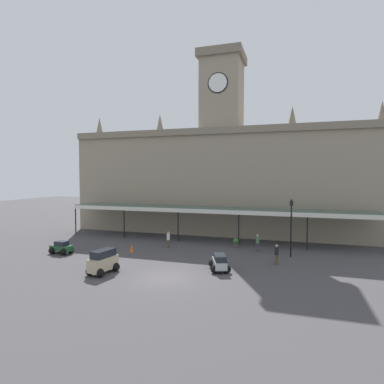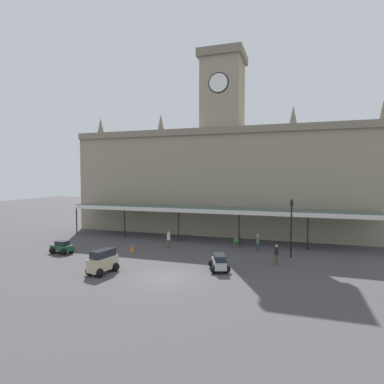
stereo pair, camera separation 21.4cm
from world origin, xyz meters
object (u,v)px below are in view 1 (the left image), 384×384
object	(u,v)px
car_silver_estate	(220,263)
car_beige_van	(103,263)
pedestrian_crossing_forecourt	(168,239)
victorian_lamppost	(291,221)
planter_by_canopy	(236,243)
pedestrian_near_entrance	(257,242)
car_green_sedan	(61,248)
traffic_cone	(132,248)
pedestrian_beside_cars	(277,254)

from	to	relation	value
car_silver_estate	car_beige_van	distance (m)	8.80
pedestrian_crossing_forecourt	victorian_lamppost	world-z (taller)	victorian_lamppost
car_beige_van	planter_by_canopy	size ratio (longest dim) A/B	2.63
pedestrian_near_entrance	planter_by_canopy	size ratio (longest dim) A/B	1.74
pedestrian_crossing_forecourt	pedestrian_near_entrance	world-z (taller)	same
car_green_sedan	traffic_cone	distance (m)	6.50
pedestrian_beside_cars	pedestrian_near_entrance	xyz separation A→B (m)	(-1.97, 4.03, 0.00)
pedestrian_crossing_forecourt	pedestrian_near_entrance	xyz separation A→B (m)	(8.72, 1.15, 0.00)
car_green_sedan	pedestrian_beside_cars	xyz separation A→B (m)	(19.37, 2.28, 0.41)
car_silver_estate	victorian_lamppost	xyz separation A→B (m)	(5.21, 5.80, 2.65)
planter_by_canopy	traffic_cone	bearing A→B (deg)	-152.31
car_silver_estate	planter_by_canopy	world-z (taller)	car_silver_estate
pedestrian_near_entrance	pedestrian_crossing_forecourt	bearing A→B (deg)	-172.50
traffic_cone	planter_by_canopy	size ratio (longest dim) A/B	0.77
car_green_sedan	traffic_cone	world-z (taller)	car_green_sedan
pedestrian_beside_cars	victorian_lamppost	xyz separation A→B (m)	(1.10, 2.84, 2.30)
victorian_lamppost	planter_by_canopy	world-z (taller)	victorian_lamppost
car_silver_estate	car_green_sedan	bearing A→B (deg)	177.45
pedestrian_crossing_forecourt	traffic_cone	world-z (taller)	pedestrian_crossing_forecourt
car_green_sedan	planter_by_canopy	xyz separation A→B (m)	(15.15, 7.40, -0.01)
pedestrian_beside_cars	traffic_cone	bearing A→B (deg)	178.72
pedestrian_near_entrance	car_beige_van	bearing A→B (deg)	-134.95
car_silver_estate	car_beige_van	xyz separation A→B (m)	(-8.15, -3.32, 0.24)
pedestrian_near_entrance	planter_by_canopy	xyz separation A→B (m)	(-2.26, 1.09, -0.42)
car_green_sedan	traffic_cone	xyz separation A→B (m)	(5.97, 2.58, -0.13)
car_silver_estate	pedestrian_near_entrance	bearing A→B (deg)	72.92
car_silver_estate	traffic_cone	distance (m)	9.85
pedestrian_beside_cars	planter_by_canopy	distance (m)	6.65
pedestrian_beside_cars	victorian_lamppost	world-z (taller)	victorian_lamppost
car_green_sedan	planter_by_canopy	world-z (taller)	car_green_sedan
car_silver_estate	victorian_lamppost	bearing A→B (deg)	48.08
pedestrian_beside_cars	traffic_cone	size ratio (longest dim) A/B	2.27
victorian_lamppost	traffic_cone	size ratio (longest dim) A/B	7.07
pedestrian_crossing_forecourt	victorian_lamppost	xyz separation A→B (m)	(11.78, -0.04, 2.30)
car_green_sedan	car_silver_estate	bearing A→B (deg)	-2.55
car_green_sedan	pedestrian_near_entrance	bearing A→B (deg)	19.94
car_beige_van	traffic_cone	distance (m)	6.69
car_beige_van	victorian_lamppost	bearing A→B (deg)	34.34
pedestrian_crossing_forecourt	traffic_cone	size ratio (longest dim) A/B	2.27
car_green_sedan	car_silver_estate	distance (m)	15.27
pedestrian_crossing_forecourt	victorian_lamppost	bearing A→B (deg)	-0.20
pedestrian_crossing_forecourt	victorian_lamppost	size ratio (longest dim) A/B	0.32
planter_by_canopy	pedestrian_near_entrance	bearing A→B (deg)	-25.68
car_silver_estate	pedestrian_beside_cars	xyz separation A→B (m)	(4.11, 2.96, 0.34)
pedestrian_near_entrance	traffic_cone	distance (m)	12.05
car_green_sedan	pedestrian_near_entrance	size ratio (longest dim) A/B	1.26
pedestrian_beside_cars	planter_by_canopy	xyz separation A→B (m)	(-4.23, 5.12, -0.42)
traffic_cone	car_beige_van	bearing A→B (deg)	-80.12
pedestrian_crossing_forecourt	pedestrian_beside_cars	size ratio (longest dim) A/B	1.00
car_silver_estate	traffic_cone	world-z (taller)	car_silver_estate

